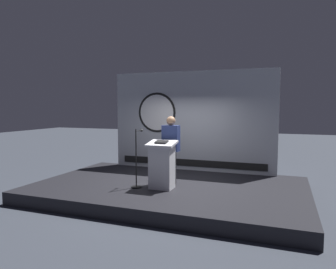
# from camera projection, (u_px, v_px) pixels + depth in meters

# --- Properties ---
(ground_plane) EXTENTS (40.00, 40.00, 0.00)m
(ground_plane) POSITION_uv_depth(u_px,v_px,m) (169.00, 196.00, 7.65)
(ground_plane) COLOR #383D47
(stage_platform) EXTENTS (6.40, 4.00, 0.30)m
(stage_platform) POSITION_uv_depth(u_px,v_px,m) (169.00, 190.00, 7.64)
(stage_platform) COLOR black
(stage_platform) RESTS_ON ground
(banner_display) EXTENTS (4.89, 0.12, 2.92)m
(banner_display) POSITION_uv_depth(u_px,v_px,m) (190.00, 121.00, 9.23)
(banner_display) COLOR #B2B7C1
(banner_display) RESTS_ON stage_platform
(podium) EXTENTS (0.64, 0.50, 1.11)m
(podium) POSITION_uv_depth(u_px,v_px,m) (162.00, 165.00, 7.17)
(podium) COLOR silver
(podium) RESTS_ON stage_platform
(speaker_person) EXTENTS (0.40, 0.26, 1.65)m
(speaker_person) POSITION_uv_depth(u_px,v_px,m) (171.00, 150.00, 7.58)
(speaker_person) COLOR black
(speaker_person) RESTS_ON stage_platform
(microphone_stand) EXTENTS (0.24, 0.46, 1.37)m
(microphone_stand) POSITION_uv_depth(u_px,v_px,m) (137.00, 167.00, 7.29)
(microphone_stand) COLOR black
(microphone_stand) RESTS_ON stage_platform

